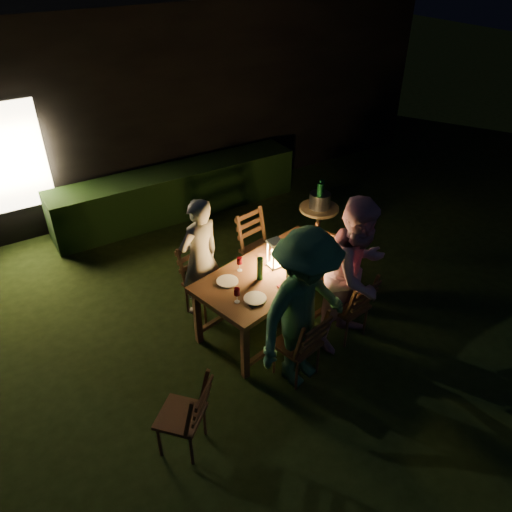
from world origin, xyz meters
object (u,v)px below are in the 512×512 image
side_table (319,213)px  dining_table (275,275)px  lantern (275,255)px  bottle_bucket_b (321,195)px  chair_far_left (205,292)px  person_house_side (200,258)px  ice_bucket (320,200)px  chair_near_left (298,354)px  chair_far_right (260,260)px  bottle_bucket_a (319,199)px  bottle_table (260,269)px  chair_spare (184,426)px  person_opp_right (357,274)px  person_opp_left (304,311)px  chair_near_right (347,316)px  chair_end (335,263)px

side_table → dining_table: bearing=-145.1°
lantern → bottle_bucket_b: 1.74m
dining_table → chair_far_left: size_ratio=2.15×
chair_far_left → side_table: 2.11m
dining_table → bottle_bucket_b: bottle_bucket_b is taller
person_house_side → ice_bucket: (2.06, 0.31, 0.09)m
dining_table → chair_near_left: (-0.26, -0.85, -0.43)m
chair_near_left → side_table: chair_near_left is taller
dining_table → chair_near_left: 0.99m
chair_near_left → chair_far_right: bearing=57.9°
dining_table → bottle_bucket_a: (1.38, 0.96, 0.21)m
bottle_table → side_table: bottle_table is taller
side_table → bottle_bucket_b: 0.26m
chair_spare → side_table: bearing=-9.1°
dining_table → bottle_bucket_b: (1.48, 1.04, 0.21)m
chair_spare → bottle_table: (1.45, 0.98, 0.66)m
chair_far_left → chair_far_right: bearing=177.8°
person_opp_right → ice_bucket: (0.80, 1.69, -0.05)m
person_opp_left → bottle_table: size_ratio=6.63×
chair_near_right → chair_end: (0.58, 0.93, 0.02)m
dining_table → chair_spare: (-1.70, -1.04, -0.44)m
chair_far_right → lantern: lantern is taller
chair_near_right → chair_near_left: bearing=-175.1°
chair_end → person_opp_right: size_ratio=0.53×
chair_far_left → chair_far_right: size_ratio=0.96×
chair_spare → person_opp_left: person_opp_left is taller
chair_spare → person_house_side: 2.10m
chair_near_right → chair_far_left: size_ratio=0.97×
chair_far_left → lantern: (0.65, -0.58, 0.66)m
chair_near_right → chair_far_right: (-0.26, 1.52, 0.02)m
ice_bucket → bottle_bucket_a: bearing=-141.3°
chair_near_left → chair_spare: chair_near_left is taller
person_house_side → side_table: (2.06, 0.31, -0.12)m
person_opp_right → bottle_table: person_opp_right is taller
person_house_side → lantern: size_ratio=4.52×
chair_near_left → chair_near_right: (0.87, 0.21, -0.00)m
bottle_table → chair_near_left: bearing=-91.1°
chair_spare → person_opp_right: size_ratio=0.49×
dining_table → person_opp_left: bearing=-118.8°
bottle_table → ice_bucket: size_ratio=0.93×
bottle_bucket_a → lantern: bearing=-146.3°
lantern → chair_spare: bearing=-147.6°
ice_bucket → bottle_bucket_a: 0.08m
lantern → chair_far_left: bearing=138.3°
bottle_bucket_a → bottle_bucket_b: (0.10, 0.08, 0.00)m
chair_spare → bottle_bucket_a: 3.73m
bottle_bucket_a → ice_bucket: bearing=38.7°
ice_bucket → bottle_bucket_b: 0.08m
chair_spare → person_opp_right: person_opp_right is taller
lantern → person_opp_left: bearing=-106.4°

